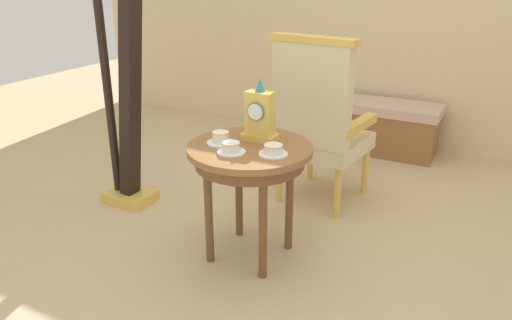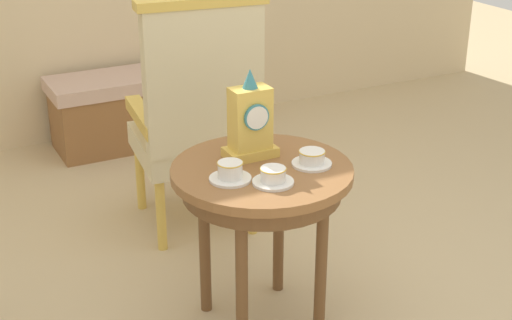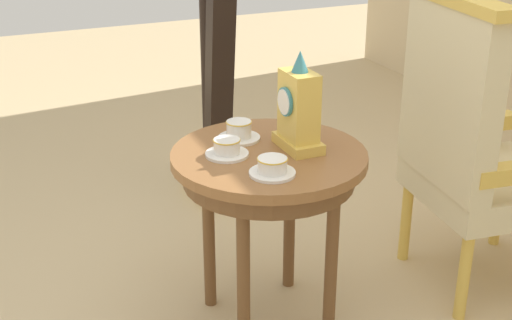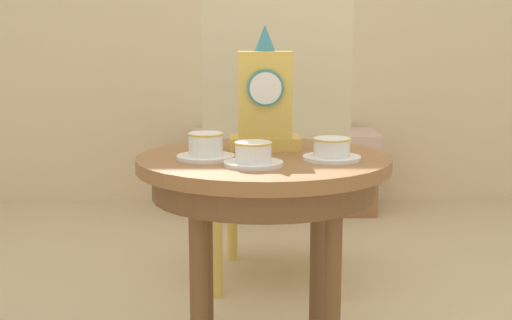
% 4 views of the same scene
% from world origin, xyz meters
% --- Properties ---
extents(ground_plane, '(10.00, 10.00, 0.00)m').
position_xyz_m(ground_plane, '(0.00, 0.00, 0.00)').
color(ground_plane, tan).
extents(side_table, '(0.66, 0.66, 0.66)m').
position_xyz_m(side_table, '(-0.02, -0.04, 0.57)').
color(side_table, brown).
rests_on(side_table, ground).
extents(teacup_left, '(0.15, 0.15, 0.07)m').
position_xyz_m(teacup_left, '(-0.17, -0.09, 0.68)').
color(teacup_left, white).
rests_on(teacup_left, side_table).
extents(teacup_right, '(0.14, 0.14, 0.06)m').
position_xyz_m(teacup_right, '(-0.05, -0.18, 0.68)').
color(teacup_right, white).
rests_on(teacup_right, side_table).
extents(teacup_center, '(0.15, 0.15, 0.06)m').
position_xyz_m(teacup_center, '(0.15, -0.11, 0.68)').
color(teacup_center, white).
rests_on(teacup_center, side_table).
extents(mantel_clock, '(0.19, 0.11, 0.34)m').
position_xyz_m(mantel_clock, '(-0.02, 0.06, 0.79)').
color(mantel_clock, gold).
rests_on(mantel_clock, side_table).
extents(armchair, '(0.60, 0.59, 1.14)m').
position_xyz_m(armchair, '(0.06, 0.74, 0.59)').
color(armchair, beige).
rests_on(armchair, ground).
extents(harp, '(0.40, 0.24, 1.89)m').
position_xyz_m(harp, '(-1.04, 0.16, 0.77)').
color(harp, gold).
rests_on(harp, ground).
extents(window_bench, '(1.02, 0.40, 0.44)m').
position_xyz_m(window_bench, '(0.16, 1.95, 0.22)').
color(window_bench, '#CCA893').
rests_on(window_bench, ground).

